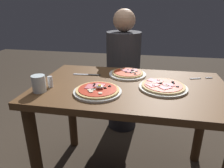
# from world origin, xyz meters

# --- Properties ---
(dining_table) EXTENTS (1.18, 0.72, 0.74)m
(dining_table) POSITION_xyz_m (0.00, 0.00, 0.62)
(dining_table) COLOR brown
(dining_table) RESTS_ON ground
(pizza_foreground) EXTENTS (0.28, 0.28, 0.05)m
(pizza_foreground) POSITION_xyz_m (-0.17, -0.14, 0.76)
(pizza_foreground) COLOR white
(pizza_foreground) RESTS_ON dining_table
(pizza_across_left) EXTENTS (0.29, 0.29, 0.03)m
(pizza_across_left) POSITION_xyz_m (0.19, -0.01, 0.76)
(pizza_across_left) COLOR silver
(pizza_across_left) RESTS_ON dining_table
(pizza_across_right) EXTENTS (0.26, 0.26, 0.03)m
(pizza_across_right) POSITION_xyz_m (-0.04, 0.19, 0.76)
(pizza_across_right) COLOR white
(pizza_across_right) RESTS_ON dining_table
(water_glass_near) EXTENTS (0.08, 0.08, 0.10)m
(water_glass_near) POSITION_xyz_m (-0.51, -0.19, 0.79)
(water_glass_near) COLOR silver
(water_glass_near) RESTS_ON dining_table
(fork) EXTENTS (0.15, 0.06, 0.00)m
(fork) POSITION_xyz_m (0.44, 0.21, 0.75)
(fork) COLOR silver
(fork) RESTS_ON dining_table
(knife) EXTENTS (0.20, 0.03, 0.01)m
(knife) POSITION_xyz_m (-0.31, 0.14, 0.75)
(knife) COLOR silver
(knife) RESTS_ON dining_table
(salt_shaker) EXTENTS (0.03, 0.03, 0.07)m
(salt_shaker) POSITION_xyz_m (-0.48, -0.11, 0.78)
(salt_shaker) COLOR white
(salt_shaker) RESTS_ON dining_table
(diner_person) EXTENTS (0.32, 0.32, 1.18)m
(diner_person) POSITION_xyz_m (-0.14, 0.70, 0.56)
(diner_person) COLOR black
(diner_person) RESTS_ON ground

